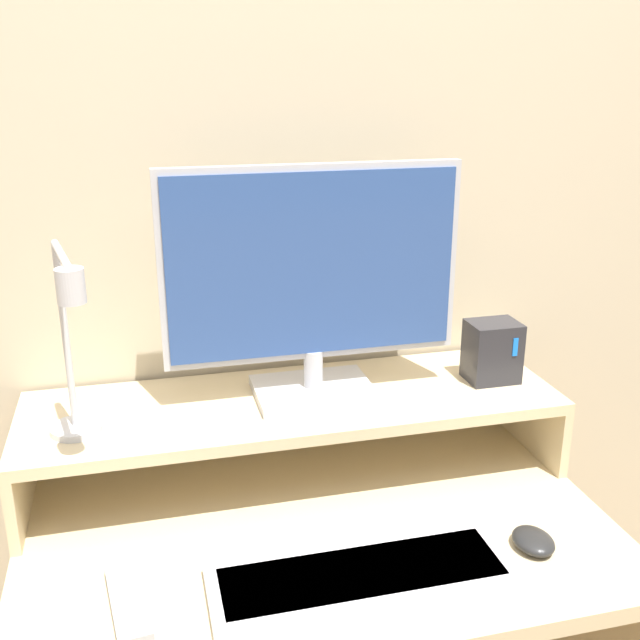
{
  "coord_description": "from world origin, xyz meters",
  "views": [
    {
      "loc": [
        -0.27,
        -0.76,
        1.48
      ],
      "look_at": [
        0.02,
        0.36,
        1.08
      ],
      "focal_mm": 42.0,
      "sensor_mm": 36.0,
      "label": 1
    }
  ],
  "objects": [
    {
      "name": "remote_control",
      "position": [
        -0.32,
        0.18,
        0.73
      ],
      "size": [
        0.07,
        0.17,
        0.02
      ],
      "color": "#99999E",
      "rests_on": "desk"
    },
    {
      "name": "desk_lamp",
      "position": [
        -0.38,
        0.4,
        1.05
      ],
      "size": [
        0.1,
        0.23,
        0.34
      ],
      "color": "silver",
      "rests_on": "monitor_shelf"
    },
    {
      "name": "monitor_shelf",
      "position": [
        0.0,
        0.51,
        0.86
      ],
      "size": [
        1.01,
        0.31,
        0.16
      ],
      "color": "beige",
      "rests_on": "desk"
    },
    {
      "name": "mouse",
      "position": [
        0.33,
        0.17,
        0.74
      ],
      "size": [
        0.07,
        0.08,
        0.03
      ],
      "color": "black",
      "rests_on": "desk"
    },
    {
      "name": "router_dock",
      "position": [
        0.4,
        0.5,
        0.94
      ],
      "size": [
        0.1,
        0.08,
        0.12
      ],
      "color": "#28282D",
      "rests_on": "monitor_shelf"
    },
    {
      "name": "wall_back",
      "position": [
        0.0,
        0.7,
        1.25
      ],
      "size": [
        6.0,
        0.05,
        2.5
      ],
      "color": "beige",
      "rests_on": "ground_plane"
    },
    {
      "name": "keyboard",
      "position": [
        0.03,
        0.15,
        0.74
      ],
      "size": [
        0.47,
        0.15,
        0.02
      ],
      "color": "silver",
      "rests_on": "desk"
    },
    {
      "name": "monitor",
      "position": [
        0.04,
        0.51,
        1.11
      ],
      "size": [
        0.55,
        0.17,
        0.44
      ],
      "color": "#BCBCC1",
      "rests_on": "monitor_shelf"
    },
    {
      "name": "desk",
      "position": [
        0.0,
        0.33,
        0.5
      ],
      "size": [
        1.01,
        0.66,
        0.73
      ],
      "color": "beige",
      "rests_on": "ground_plane"
    }
  ]
}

